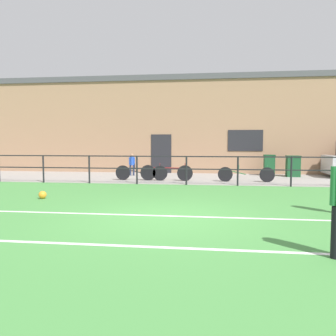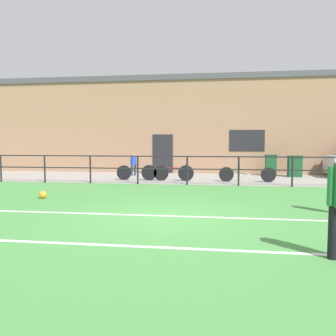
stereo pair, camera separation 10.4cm
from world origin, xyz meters
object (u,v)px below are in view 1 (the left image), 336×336
(bicycle_parked_1, at_px, (246,174))
(trash_bin_0, at_px, (269,165))
(bicycle_parked_0, at_px, (141,173))
(bicycle_parked_2, at_px, (166,173))
(trash_bin_1, at_px, (293,166))
(spectator_child, at_px, (132,163))
(soccer_ball_match, at_px, (43,195))

(bicycle_parked_1, bearing_deg, trash_bin_0, 64.66)
(bicycle_parked_0, relative_size, bicycle_parked_2, 1.01)
(trash_bin_1, bearing_deg, bicycle_parked_2, -156.26)
(spectator_child, xyz_separation_m, bicycle_parked_1, (5.42, -2.13, -0.29))
(spectator_child, distance_m, trash_bin_0, 6.84)
(bicycle_parked_1, height_order, trash_bin_1, trash_bin_1)
(soccer_ball_match, height_order, trash_bin_1, trash_bin_1)
(bicycle_parked_0, xyz_separation_m, bicycle_parked_1, (4.49, 0.00, -0.01))
(spectator_child, height_order, bicycle_parked_0, spectator_child)
(soccer_ball_match, bearing_deg, bicycle_parked_0, 69.41)
(spectator_child, relative_size, bicycle_parked_2, 0.48)
(bicycle_parked_1, bearing_deg, soccer_ball_match, -141.32)
(soccer_ball_match, distance_m, trash_bin_0, 11.23)
(trash_bin_0, xyz_separation_m, trash_bin_1, (1.07, -0.35, -0.01))
(trash_bin_0, distance_m, trash_bin_1, 1.12)
(bicycle_parked_0, distance_m, bicycle_parked_2, 1.11)
(bicycle_parked_1, bearing_deg, bicycle_parked_0, 180.00)
(spectator_child, relative_size, trash_bin_1, 1.07)
(bicycle_parked_1, xyz_separation_m, bicycle_parked_2, (-3.38, 0.00, 0.03))
(bicycle_parked_0, bearing_deg, spectator_child, 113.46)
(bicycle_parked_2, bearing_deg, soccer_ball_match, -120.58)
(spectator_child, bearing_deg, soccer_ball_match, 75.10)
(bicycle_parked_2, relative_size, trash_bin_0, 2.19)
(bicycle_parked_1, relative_size, trash_bin_1, 2.31)
(soccer_ball_match, relative_size, trash_bin_0, 0.22)
(soccer_ball_match, relative_size, bicycle_parked_2, 0.10)
(trash_bin_0, bearing_deg, soccer_ball_match, -134.08)
(bicycle_parked_2, xyz_separation_m, trash_bin_1, (5.83, 2.57, 0.16))
(trash_bin_0, bearing_deg, spectator_child, -173.38)
(spectator_child, distance_m, trash_bin_1, 7.88)
(bicycle_parked_2, bearing_deg, trash_bin_0, 31.47)
(soccer_ball_match, xyz_separation_m, spectator_child, (1.01, 7.27, 0.52))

